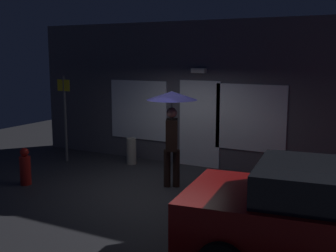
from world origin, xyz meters
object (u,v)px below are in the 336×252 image
Objects in this scene: sidewalk_bollard at (131,151)px; fire_hydrant at (25,168)px; street_sign_post at (65,113)px; person_with_umbrella at (172,113)px.

fire_hydrant reaches higher than sidewalk_bollard.
street_sign_post is at bearing -160.89° from sidewalk_bollard.
sidewalk_bollard is (1.69, 0.59, -0.96)m from street_sign_post.
fire_hydrant is at bearing -73.11° from street_sign_post.
person_with_umbrella is at bearing -33.95° from sidewalk_bollard.
person_with_umbrella is 3.03× the size of sidewalk_bollard.
sidewalk_bollard is at bearing -149.18° from person_with_umbrella.
fire_hydrant is at bearing -112.12° from sidewalk_bollard.
person_with_umbrella is 0.91× the size of street_sign_post.
person_with_umbrella reaches higher than fire_hydrant.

